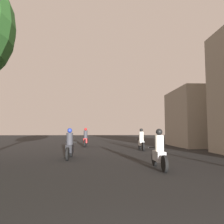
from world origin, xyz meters
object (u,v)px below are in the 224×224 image
at_px(motorcycle_black, 70,146).
at_px(motorcycle_red, 86,139).
at_px(building_right_far, 205,118).
at_px(motorcycle_silver, 159,153).
at_px(motorcycle_white, 141,141).

height_order(motorcycle_black, motorcycle_red, motorcycle_red).
bearing_deg(motorcycle_black, motorcycle_red, 81.02).
xyz_separation_m(motorcycle_black, building_right_far, (10.77, 7.87, 1.87)).
height_order(motorcycle_silver, motorcycle_red, motorcycle_red).
relative_size(motorcycle_black, motorcycle_red, 1.02).
height_order(motorcycle_red, building_right_far, building_right_far).
bearing_deg(motorcycle_red, motorcycle_white, -32.53).
xyz_separation_m(motorcycle_silver, motorcycle_black, (-3.71, 3.05, 0.02)).
height_order(motorcycle_black, motorcycle_white, motorcycle_white).
distance_m(motorcycle_silver, motorcycle_black, 4.80).
bearing_deg(motorcycle_red, motorcycle_silver, -66.90).
bearing_deg(motorcycle_black, building_right_far, 28.87).
relative_size(motorcycle_black, building_right_far, 0.34).
relative_size(motorcycle_silver, motorcycle_black, 1.00).
height_order(motorcycle_silver, motorcycle_white, motorcycle_white).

